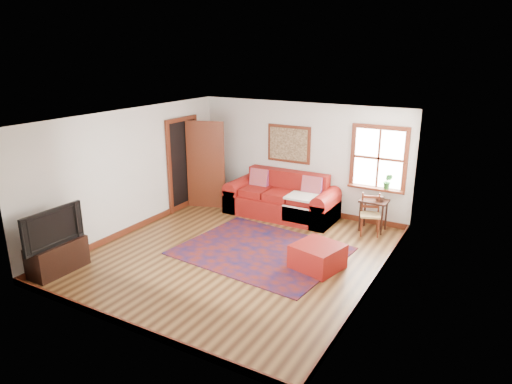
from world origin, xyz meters
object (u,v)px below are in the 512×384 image
Objects in this scene: side_table at (374,206)px; red_ottoman at (318,256)px; ladder_back_chair at (370,213)px; media_cabinet at (58,257)px; red_leather_sofa at (282,201)px.

red_ottoman is at bearing -98.90° from side_table.
ladder_back_chair is 0.86× the size of media_cabinet.
ladder_back_chair is at bearing -93.91° from side_table.
side_table is 0.69× the size of media_cabinet.
side_table reaches higher than red_ottoman.
side_table is at bearing 47.32° from media_cabinet.
side_table reaches higher than media_cabinet.
red_ottoman is (1.70, -2.06, -0.11)m from red_leather_sofa.
red_leather_sofa is 2.68m from red_ottoman.
ladder_back_chair is (2.03, -0.09, 0.12)m from red_leather_sofa.
ladder_back_chair is (-0.01, -0.19, -0.10)m from side_table.
red_leather_sofa reaches higher than side_table.
red_ottoman is 0.77× the size of media_cabinet.
red_leather_sofa is at bearing -177.32° from side_table.
media_cabinet is at bearing -115.27° from red_leather_sofa.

